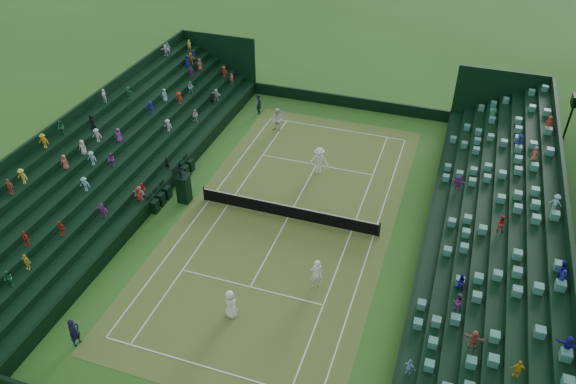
# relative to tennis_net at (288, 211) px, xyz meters

# --- Properties ---
(ground) EXTENTS (160.00, 160.00, 0.00)m
(ground) POSITION_rel_tennis_net_xyz_m (0.00, 0.00, -0.53)
(ground) COLOR #295C1D
(ground) RESTS_ON ground
(court_surface) EXTENTS (12.97, 26.77, 0.01)m
(court_surface) POSITION_rel_tennis_net_xyz_m (0.00, 0.00, -0.52)
(court_surface) COLOR #377828
(court_surface) RESTS_ON ground
(perimeter_wall_north) EXTENTS (17.17, 0.20, 1.00)m
(perimeter_wall_north) POSITION_rel_tennis_net_xyz_m (0.00, 15.88, -0.03)
(perimeter_wall_north) COLOR black
(perimeter_wall_north) RESTS_ON ground
(perimeter_wall_east) EXTENTS (0.20, 31.77, 1.00)m
(perimeter_wall_east) POSITION_rel_tennis_net_xyz_m (8.48, 0.00, -0.03)
(perimeter_wall_east) COLOR black
(perimeter_wall_east) RESTS_ON ground
(perimeter_wall_west) EXTENTS (0.20, 31.77, 1.00)m
(perimeter_wall_west) POSITION_rel_tennis_net_xyz_m (-8.48, 0.00, -0.03)
(perimeter_wall_west) COLOR black
(perimeter_wall_west) RESTS_ON ground
(north_grandstand) EXTENTS (6.60, 32.00, 4.90)m
(north_grandstand) POSITION_rel_tennis_net_xyz_m (12.66, 0.00, 1.02)
(north_grandstand) COLOR black
(north_grandstand) RESTS_ON ground
(south_grandstand) EXTENTS (6.60, 32.00, 4.90)m
(south_grandstand) POSITION_rel_tennis_net_xyz_m (-12.66, 0.00, 1.02)
(south_grandstand) COLOR black
(south_grandstand) RESTS_ON ground
(tennis_net) EXTENTS (11.67, 0.10, 1.06)m
(tennis_net) POSITION_rel_tennis_net_xyz_m (0.00, 0.00, 0.00)
(tennis_net) COLOR black
(tennis_net) RESTS_ON ground
(umpire_chair) EXTENTS (0.96, 0.96, 3.01)m
(umpire_chair) POSITION_rel_tennis_net_xyz_m (-6.98, -0.48, 0.76)
(umpire_chair) COLOR black
(umpire_chair) RESTS_ON ground
(courtside_chairs) EXTENTS (0.57, 5.54, 1.25)m
(courtside_chairs) POSITION_rel_tennis_net_xyz_m (-8.29, 0.37, -0.05)
(courtside_chairs) COLOR black
(courtside_chairs) RESTS_ON ground
(player_near_west) EXTENTS (0.99, 0.83, 1.72)m
(player_near_west) POSITION_rel_tennis_net_xyz_m (-0.19, -8.59, 0.33)
(player_near_west) COLOR white
(player_near_west) RESTS_ON ground
(player_near_east) EXTENTS (0.82, 0.75, 1.89)m
(player_near_east) POSITION_rel_tennis_net_xyz_m (3.35, -5.18, 0.42)
(player_near_east) COLOR white
(player_near_east) RESTS_ON ground
(player_far_west) EXTENTS (1.10, 0.97, 1.92)m
(player_far_west) POSITION_rel_tennis_net_xyz_m (-4.29, 10.17, 0.43)
(player_far_west) COLOR silver
(player_far_west) RESTS_ON ground
(player_far_east) EXTENTS (1.36, 0.87, 2.00)m
(player_far_east) POSITION_rel_tennis_net_xyz_m (0.41, 5.54, 0.47)
(player_far_east) COLOR white
(player_far_east) RESTS_ON ground
(line_judge_north) EXTENTS (0.51, 0.68, 1.67)m
(line_judge_north) POSITION_rel_tennis_net_xyz_m (-6.72, 12.48, 0.31)
(line_judge_north) COLOR black
(line_judge_north) RESTS_ON ground
(line_judge_south) EXTENTS (0.50, 0.66, 1.64)m
(line_judge_south) POSITION_rel_tennis_net_xyz_m (-6.59, -12.62, 0.29)
(line_judge_south) COLOR black
(line_judge_south) RESTS_ON ground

